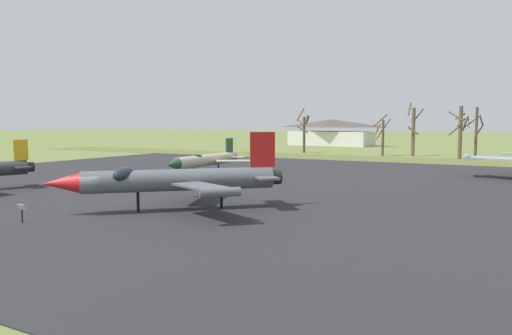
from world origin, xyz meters
name	(u,v)px	position (x,y,z in m)	size (l,w,h in m)	color
ground_plane	(78,216)	(0.00, 0.00, 0.00)	(600.00, 600.00, 0.00)	olive
asphalt_apron	(236,183)	(0.00, 18.83, 0.03)	(74.32, 62.78, 0.05)	#28282B
grass_verge_strip	(356,158)	(0.00, 56.22, 0.03)	(134.32, 12.00, 0.06)	brown
jet_fighter_front_left	(205,160)	(-5.79, 22.07, 1.81)	(9.68, 13.11, 4.01)	#B7B293
jet_fighter_rear_center	(173,179)	(4.09, 4.24, 2.11)	(12.59, 12.47, 5.19)	#565B60
info_placard_rear_center	(22,212)	(-1.03, -3.13, 0.70)	(0.50, 0.27, 1.14)	black
bare_tree_far_left	(304,131)	(-13.35, 65.80, 4.13)	(2.64, 2.67, 8.59)	brown
bare_tree_left_of_center	(382,134)	(2.15, 64.20, 3.78)	(2.97, 3.11, 7.33)	brown
bare_tree_center	(413,130)	(7.02, 66.08, 4.57)	(2.61, 2.84, 9.28)	brown
bare_tree_right_of_center	(460,131)	(14.99, 62.16, 4.52)	(3.07, 3.63, 8.40)	brown
bare_tree_far_right	(476,132)	(17.27, 62.49, 4.41)	(3.02, 3.23, 8.19)	brown
visitor_building	(331,133)	(-19.29, 96.68, 3.26)	(21.84, 10.53, 6.62)	silver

